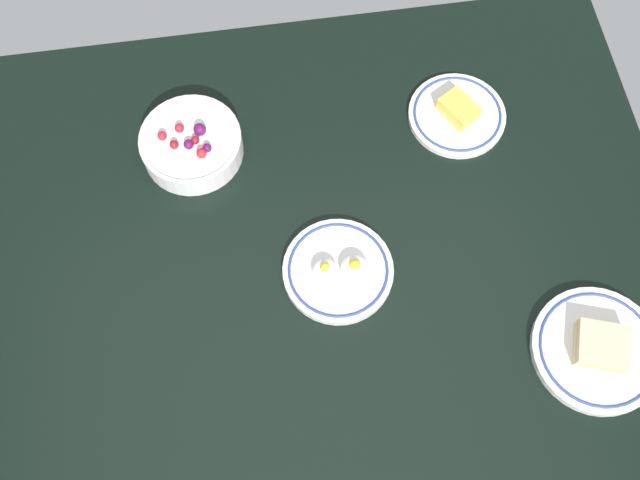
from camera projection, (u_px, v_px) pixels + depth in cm
name	position (u px, v px, depth cm)	size (l,w,h in cm)	color
dining_table	(320.00, 249.00, 122.70)	(118.83, 92.99, 4.00)	black
plate_eggs	(339.00, 270.00, 117.86)	(18.01, 18.01, 4.74)	white
bowl_berries	(192.00, 144.00, 125.38)	(17.53, 17.53, 6.77)	white
plate_cheese	(457.00, 114.00, 129.77)	(17.33, 17.33, 4.01)	white
plate_sandwich	(598.00, 349.00, 112.51)	(20.24, 20.24, 4.73)	white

